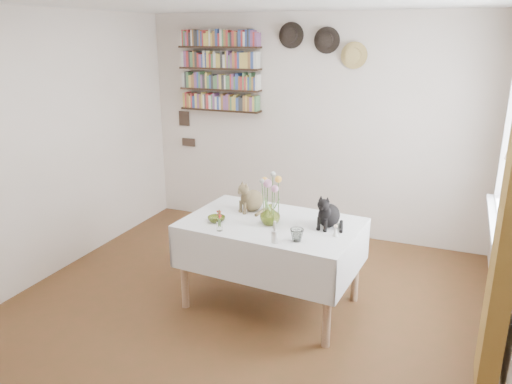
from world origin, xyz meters
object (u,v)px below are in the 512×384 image
at_px(tabby_cat, 253,195).
at_px(black_cat, 329,210).
at_px(flower_vase, 270,214).
at_px(bookshelf_unit, 220,72).
at_px(dining_table, 271,243).

xyz_separation_m(tabby_cat, black_cat, (0.72, -0.12, 0.00)).
relative_size(tabby_cat, flower_vase, 1.64).
distance_m(black_cat, flower_vase, 0.48).
height_order(black_cat, bookshelf_unit, bookshelf_unit).
bearing_deg(dining_table, black_cat, 10.70).
bearing_deg(flower_vase, bookshelf_unit, 126.39).
height_order(dining_table, flower_vase, flower_vase).
height_order(dining_table, bookshelf_unit, bookshelf_unit).
bearing_deg(tabby_cat, flower_vase, -15.07).
relative_size(dining_table, tabby_cat, 5.26).
xyz_separation_m(tabby_cat, flower_vase, (0.26, -0.27, -0.06)).
height_order(dining_table, black_cat, black_cat).
bearing_deg(bookshelf_unit, flower_vase, -53.61).
bearing_deg(black_cat, flower_vase, -149.77).
bearing_deg(flower_vase, black_cat, 17.23).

